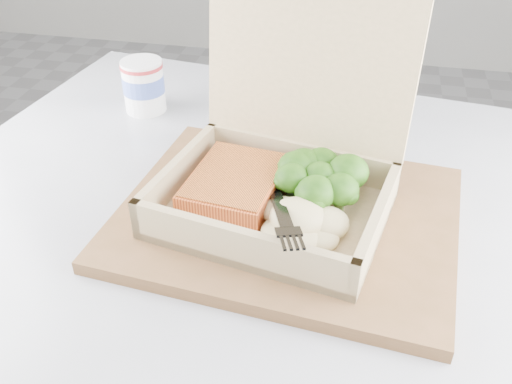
% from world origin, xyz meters
% --- Properties ---
extents(floor, '(4.00, 4.00, 0.00)m').
position_xyz_m(floor, '(0.00, 0.00, 0.00)').
color(floor, '#99999E').
rests_on(floor, ground).
extents(cafe_table, '(0.95, 0.95, 0.75)m').
position_xyz_m(cafe_table, '(0.31, -0.37, 0.55)').
color(cafe_table, black).
rests_on(cafe_table, floor).
extents(serving_tray, '(0.40, 0.33, 0.02)m').
position_xyz_m(serving_tray, '(0.36, -0.34, 0.75)').
color(serving_tray, brown).
rests_on(serving_tray, cafe_table).
extents(takeout_container, '(0.28, 0.26, 0.23)m').
position_xyz_m(takeout_container, '(0.35, -0.32, 0.82)').
color(takeout_container, tan).
rests_on(takeout_container, serving_tray).
extents(salmon_fillet, '(0.11, 0.14, 0.03)m').
position_xyz_m(salmon_fillet, '(0.30, -0.33, 0.79)').
color(salmon_fillet, orange).
rests_on(salmon_fillet, takeout_container).
extents(broccoli_pile, '(0.11, 0.11, 0.04)m').
position_xyz_m(broccoli_pile, '(0.39, -0.32, 0.79)').
color(broccoli_pile, '#39751A').
rests_on(broccoli_pile, takeout_container).
extents(mashed_potatoes, '(0.10, 0.09, 0.03)m').
position_xyz_m(mashed_potatoes, '(0.38, -0.38, 0.79)').
color(mashed_potatoes, '#C8BB81').
rests_on(mashed_potatoes, takeout_container).
extents(plastic_fork, '(0.07, 0.17, 0.04)m').
position_xyz_m(plastic_fork, '(0.35, -0.36, 0.80)').
color(plastic_fork, black).
rests_on(plastic_fork, mashed_potatoes).
extents(paper_cup, '(0.06, 0.06, 0.08)m').
position_xyz_m(paper_cup, '(0.10, -0.11, 0.79)').
color(paper_cup, white).
rests_on(paper_cup, cafe_table).
extents(receipt, '(0.11, 0.14, 0.00)m').
position_xyz_m(receipt, '(0.36, -0.13, 0.75)').
color(receipt, silver).
rests_on(receipt, cafe_table).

